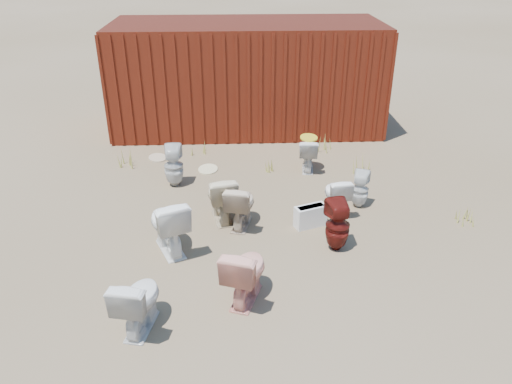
{
  "coord_description": "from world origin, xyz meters",
  "views": [
    {
      "loc": [
        -0.3,
        -6.26,
        4.09
      ],
      "look_at": [
        0.0,
        0.6,
        0.55
      ],
      "focal_mm": 35.0,
      "sensor_mm": 36.0,
      "label": 1
    }
  ],
  "objects_px": {
    "shipping_container": "(247,76)",
    "toilet_back_a": "(174,166)",
    "toilet_front_a": "(168,224)",
    "toilet_front_c": "(138,301)",
    "toilet_front_maroon": "(338,226)",
    "toilet_front_pink": "(245,272)",
    "toilet_back_beige_left": "(221,197)",
    "toilet_back_e": "(360,189)",
    "toilet_back_yellowlid": "(308,154)",
    "toilet_front_e": "(336,195)",
    "toilet_back_beige_right": "(241,205)",
    "loose_tank": "(310,216)"
  },
  "relations": [
    {
      "from": "shipping_container",
      "to": "toilet_back_beige_right",
      "type": "bearing_deg",
      "value": -92.95
    },
    {
      "from": "toilet_back_yellowlid",
      "to": "loose_tank",
      "type": "bearing_deg",
      "value": 90.19
    },
    {
      "from": "toilet_front_e",
      "to": "toilet_back_e",
      "type": "xyz_separation_m",
      "value": [
        0.44,
        0.19,
        -0.01
      ]
    },
    {
      "from": "shipping_container",
      "to": "toilet_back_a",
      "type": "xyz_separation_m",
      "value": [
        -1.43,
        -3.18,
        -0.82
      ]
    },
    {
      "from": "loose_tank",
      "to": "toilet_back_e",
      "type": "bearing_deg",
      "value": 12.44
    },
    {
      "from": "toilet_front_c",
      "to": "toilet_front_maroon",
      "type": "height_order",
      "value": "toilet_front_maroon"
    },
    {
      "from": "shipping_container",
      "to": "toilet_back_yellowlid",
      "type": "distance_m",
      "value": 2.96
    },
    {
      "from": "shipping_container",
      "to": "toilet_back_a",
      "type": "height_order",
      "value": "shipping_container"
    },
    {
      "from": "toilet_front_pink",
      "to": "toilet_back_beige_right",
      "type": "bearing_deg",
      "value": -69.76
    },
    {
      "from": "shipping_container",
      "to": "toilet_front_maroon",
      "type": "xyz_separation_m",
      "value": [
        1.14,
        -5.39,
        -0.81
      ]
    },
    {
      "from": "toilet_front_c",
      "to": "toilet_back_beige_right",
      "type": "height_order",
      "value": "toilet_front_c"
    },
    {
      "from": "shipping_container",
      "to": "loose_tank",
      "type": "relative_size",
      "value": 12.0
    },
    {
      "from": "toilet_front_a",
      "to": "toilet_front_e",
      "type": "relative_size",
      "value": 1.31
    },
    {
      "from": "toilet_front_pink",
      "to": "toilet_front_c",
      "type": "bearing_deg",
      "value": 40.17
    },
    {
      "from": "toilet_back_yellowlid",
      "to": "toilet_back_a",
      "type": "bearing_deg",
      "value": 19.68
    },
    {
      "from": "toilet_back_a",
      "to": "toilet_back_e",
      "type": "relative_size",
      "value": 1.22
    },
    {
      "from": "toilet_back_yellowlid",
      "to": "toilet_back_beige_left",
      "type": "bearing_deg",
      "value": 54.89
    },
    {
      "from": "toilet_back_a",
      "to": "toilet_back_e",
      "type": "bearing_deg",
      "value": 161.99
    },
    {
      "from": "toilet_front_maroon",
      "to": "toilet_back_e",
      "type": "relative_size",
      "value": 1.22
    },
    {
      "from": "toilet_back_beige_left",
      "to": "toilet_back_beige_right",
      "type": "xyz_separation_m",
      "value": [
        0.32,
        -0.22,
        -0.03
      ]
    },
    {
      "from": "toilet_back_e",
      "to": "loose_tank",
      "type": "bearing_deg",
      "value": 56.61
    },
    {
      "from": "toilet_front_a",
      "to": "toilet_front_c",
      "type": "relative_size",
      "value": 1.14
    },
    {
      "from": "toilet_back_yellowlid",
      "to": "toilet_front_maroon",
      "type": "bearing_deg",
      "value": 97.68
    },
    {
      "from": "toilet_front_maroon",
      "to": "toilet_back_beige_right",
      "type": "xyz_separation_m",
      "value": [
        -1.38,
        0.73,
        -0.02
      ]
    },
    {
      "from": "toilet_front_a",
      "to": "toilet_front_maroon",
      "type": "relative_size",
      "value": 1.11
    },
    {
      "from": "toilet_back_e",
      "to": "toilet_back_yellowlid",
      "type": "bearing_deg",
      "value": -43.33
    },
    {
      "from": "toilet_front_c",
      "to": "toilet_back_yellowlid",
      "type": "relative_size",
      "value": 1.15
    },
    {
      "from": "toilet_front_c",
      "to": "toilet_back_beige_right",
      "type": "distance_m",
      "value": 2.57
    },
    {
      "from": "toilet_back_yellowlid",
      "to": "toilet_front_a",
      "type": "bearing_deg",
      "value": 55.43
    },
    {
      "from": "toilet_front_a",
      "to": "loose_tank",
      "type": "bearing_deg",
      "value": 171.51
    },
    {
      "from": "toilet_front_a",
      "to": "toilet_back_a",
      "type": "xyz_separation_m",
      "value": [
        -0.14,
        2.13,
        -0.04
      ]
    },
    {
      "from": "toilet_front_c",
      "to": "toilet_back_a",
      "type": "relative_size",
      "value": 0.98
    },
    {
      "from": "toilet_front_maroon",
      "to": "toilet_back_beige_right",
      "type": "bearing_deg",
      "value": -38.42
    },
    {
      "from": "toilet_back_a",
      "to": "toilet_back_e",
      "type": "xyz_separation_m",
      "value": [
        3.19,
        -0.95,
        -0.07
      ]
    },
    {
      "from": "toilet_front_e",
      "to": "loose_tank",
      "type": "distance_m",
      "value": 0.65
    },
    {
      "from": "shipping_container",
      "to": "toilet_front_c",
      "type": "distance_m",
      "value": 7.12
    },
    {
      "from": "toilet_front_maroon",
      "to": "toilet_back_a",
      "type": "xyz_separation_m",
      "value": [
        -2.56,
        2.21,
        -0.0
      ]
    },
    {
      "from": "shipping_container",
      "to": "toilet_front_a",
      "type": "distance_m",
      "value": 5.52
    },
    {
      "from": "toilet_front_c",
      "to": "toilet_back_e",
      "type": "height_order",
      "value": "toilet_front_c"
    },
    {
      "from": "shipping_container",
      "to": "toilet_back_beige_right",
      "type": "relative_size",
      "value": 8.25
    },
    {
      "from": "toilet_front_pink",
      "to": "toilet_back_e",
      "type": "bearing_deg",
      "value": -110.91
    },
    {
      "from": "shipping_container",
      "to": "toilet_back_e",
      "type": "height_order",
      "value": "shipping_container"
    },
    {
      "from": "toilet_back_a",
      "to": "toilet_back_beige_right",
      "type": "xyz_separation_m",
      "value": [
        1.19,
        -1.48,
        -0.02
      ]
    },
    {
      "from": "toilet_back_beige_right",
      "to": "toilet_front_maroon",
      "type": "bearing_deg",
      "value": 166.09
    },
    {
      "from": "shipping_container",
      "to": "toilet_front_a",
      "type": "xyz_separation_m",
      "value": [
        -1.29,
        -5.31,
        -0.77
      ]
    },
    {
      "from": "toilet_back_beige_right",
      "to": "toilet_back_a",
      "type": "bearing_deg",
      "value": -37.22
    },
    {
      "from": "shipping_container",
      "to": "toilet_back_yellowlid",
      "type": "height_order",
      "value": "shipping_container"
    },
    {
      "from": "loose_tank",
      "to": "toilet_front_maroon",
      "type": "bearing_deg",
      "value": -87.28
    },
    {
      "from": "toilet_front_pink",
      "to": "toilet_back_beige_left",
      "type": "height_order",
      "value": "toilet_front_pink"
    },
    {
      "from": "toilet_front_maroon",
      "to": "toilet_back_e",
      "type": "height_order",
      "value": "toilet_front_maroon"
    }
  ]
}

